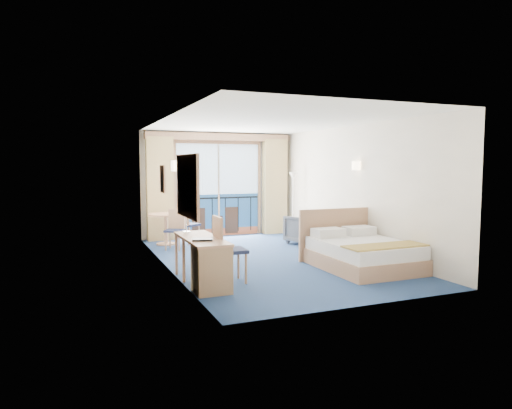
% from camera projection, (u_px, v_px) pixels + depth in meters
% --- Properties ---
extents(floor, '(6.50, 6.50, 0.00)m').
position_uv_depth(floor, '(268.00, 259.00, 9.06)').
color(floor, navy).
rests_on(floor, ground).
extents(room_walls, '(4.04, 6.54, 2.72)m').
position_uv_depth(room_walls, '(268.00, 169.00, 8.91)').
color(room_walls, white).
rests_on(room_walls, ground).
extents(balcony_door, '(2.36, 0.03, 2.52)m').
position_uv_depth(balcony_door, '(218.00, 193.00, 11.93)').
color(balcony_door, navy).
rests_on(balcony_door, room_walls).
extents(curtain_left, '(0.65, 0.22, 2.55)m').
position_uv_depth(curtain_left, '(160.00, 189.00, 11.20)').
color(curtain_left, '#D8C277').
rests_on(curtain_left, room_walls).
extents(curtain_right, '(0.65, 0.22, 2.55)m').
position_uv_depth(curtain_right, '(275.00, 187.00, 12.37)').
color(curtain_right, '#D8C277').
rests_on(curtain_right, room_walls).
extents(pelmet, '(3.80, 0.25, 0.18)m').
position_uv_depth(pelmet, '(220.00, 137.00, 11.70)').
color(pelmet, tan).
rests_on(pelmet, room_walls).
extents(mirror, '(0.05, 1.25, 0.95)m').
position_uv_depth(mirror, '(188.00, 186.00, 6.80)').
color(mirror, tan).
rests_on(mirror, room_walls).
extents(wall_print, '(0.04, 0.42, 0.52)m').
position_uv_depth(wall_print, '(163.00, 179.00, 8.60)').
color(wall_print, tan).
rests_on(wall_print, room_walls).
extents(sconce_left, '(0.18, 0.18, 0.18)m').
position_uv_depth(sconce_left, '(176.00, 166.00, 7.62)').
color(sconce_left, '#FBDFAF').
rests_on(sconce_left, room_walls).
extents(sconce_right, '(0.18, 0.18, 0.18)m').
position_uv_depth(sconce_right, '(356.00, 166.00, 9.49)').
color(sconce_right, '#FBDFAF').
rests_on(sconce_right, room_walls).
extents(bed, '(1.60, 1.90, 1.01)m').
position_uv_depth(bed, '(361.00, 253.00, 8.25)').
color(bed, tan).
rests_on(bed, ground).
extents(nightstand, '(0.45, 0.43, 0.59)m').
position_uv_depth(nightstand, '(351.00, 241.00, 9.45)').
color(nightstand, '#A48757').
rests_on(nightstand, ground).
extents(phone, '(0.21, 0.17, 0.08)m').
position_uv_depth(phone, '(352.00, 225.00, 9.44)').
color(phone, white).
rests_on(phone, nightstand).
extents(armchair, '(1.00, 1.01, 0.69)m').
position_uv_depth(armchair, '(304.00, 229.00, 10.82)').
color(armchair, '#41474F').
rests_on(armchair, ground).
extents(floor_lamp, '(0.23, 0.23, 1.67)m').
position_uv_depth(floor_lamp, '(293.00, 188.00, 11.75)').
color(floor_lamp, silver).
rests_on(floor_lamp, ground).
extents(desk, '(0.54, 1.57, 0.73)m').
position_uv_depth(desk, '(209.00, 264.00, 6.76)').
color(desk, tan).
rests_on(desk, ground).
extents(desk_chair, '(0.48, 0.47, 1.06)m').
position_uv_depth(desk_chair, '(225.00, 245.00, 7.19)').
color(desk_chair, '#1B2340').
rests_on(desk_chair, ground).
extents(folder, '(0.35, 0.30, 0.03)m').
position_uv_depth(folder, '(202.00, 239.00, 6.85)').
color(folder, black).
rests_on(folder, desk).
extents(desk_lamp, '(0.11, 0.11, 0.42)m').
position_uv_depth(desk_lamp, '(186.00, 214.00, 7.51)').
color(desk_lamp, silver).
rests_on(desk_lamp, desk).
extents(round_table, '(0.81, 0.81, 0.73)m').
position_uv_depth(round_table, '(166.00, 221.00, 10.66)').
color(round_table, tan).
rests_on(round_table, ground).
extents(table_chair_a, '(0.56, 0.56, 0.95)m').
position_uv_depth(table_chair_a, '(186.00, 222.00, 10.70)').
color(table_chair_a, '#1B2340').
rests_on(table_chair_a, ground).
extents(table_chair_b, '(0.52, 0.52, 0.88)m').
position_uv_depth(table_chair_b, '(175.00, 227.00, 10.10)').
color(table_chair_b, '#1B2340').
rests_on(table_chair_b, ground).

